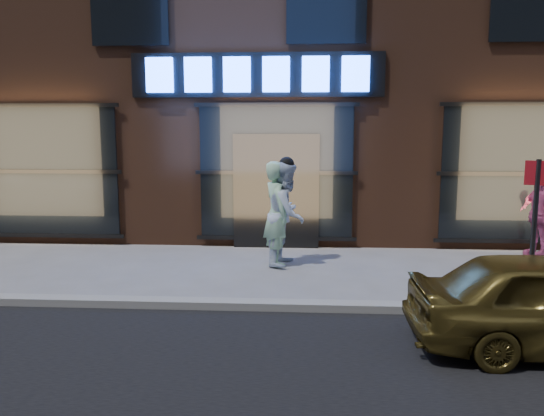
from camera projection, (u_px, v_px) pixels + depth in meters
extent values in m
plane|color=slate|center=(261.00, 309.00, 7.45)|extent=(90.00, 90.00, 0.00)
cube|color=gray|center=(261.00, 305.00, 7.44)|extent=(60.00, 0.25, 0.12)
cube|color=#54301E|center=(284.00, 37.00, 14.60)|extent=(30.00, 8.00, 10.00)
cube|color=black|center=(257.00, 75.00, 10.83)|extent=(5.20, 0.06, 0.90)
cube|color=black|center=(276.00, 192.00, 11.14)|extent=(1.80, 0.10, 2.40)
cube|color=#FFBF72|center=(45.00, 171.00, 11.44)|extent=(3.00, 0.04, 2.60)
cube|color=black|center=(44.00, 171.00, 11.40)|extent=(3.20, 0.06, 2.80)
cube|color=#FFBF72|center=(276.00, 172.00, 11.14)|extent=(3.00, 0.04, 2.60)
cube|color=black|center=(276.00, 173.00, 11.10)|extent=(3.20, 0.06, 2.80)
cube|color=#FFBF72|center=(520.00, 174.00, 10.84)|extent=(3.00, 0.04, 2.60)
cube|color=black|center=(521.00, 174.00, 10.80)|extent=(3.20, 0.06, 2.80)
cube|color=black|center=(129.00, 5.00, 10.77)|extent=(1.60, 0.06, 1.60)
cube|color=black|center=(327.00, 2.00, 10.53)|extent=(1.60, 0.06, 1.60)
cube|color=#2659FF|center=(160.00, 75.00, 10.88)|extent=(0.55, 0.12, 0.70)
cube|color=#2659FF|center=(198.00, 75.00, 10.83)|extent=(0.55, 0.12, 0.70)
cube|color=#2659FF|center=(237.00, 75.00, 10.79)|extent=(0.55, 0.12, 0.70)
cube|color=#2659FF|center=(276.00, 74.00, 10.74)|extent=(0.55, 0.12, 0.70)
cube|color=#2659FF|center=(316.00, 74.00, 10.69)|extent=(0.55, 0.12, 0.70)
cube|color=#2659FF|center=(356.00, 74.00, 10.64)|extent=(0.55, 0.12, 0.70)
imported|color=#A6DAAF|center=(276.00, 214.00, 9.75)|extent=(0.69, 0.82, 1.93)
imported|color=silver|center=(286.00, 214.00, 9.78)|extent=(0.91, 1.07, 1.92)
imported|color=#C55186|center=(538.00, 215.00, 10.44)|extent=(0.67, 1.05, 1.66)
cylinder|color=#262628|center=(533.00, 235.00, 7.34)|extent=(0.07, 0.07, 2.10)
cube|color=#A9131D|center=(538.00, 173.00, 7.21)|extent=(0.32, 0.14, 0.33)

